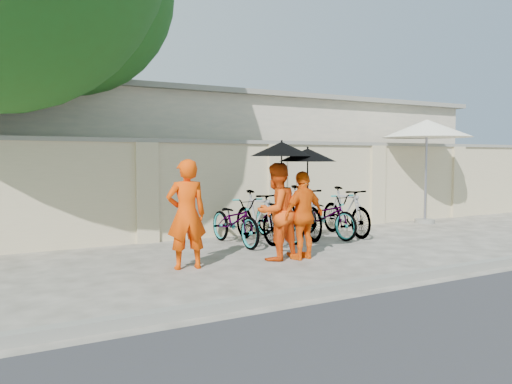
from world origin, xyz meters
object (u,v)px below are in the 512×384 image
monk_left (186,214)px  monk_right (303,215)px  monk_center (276,212)px  patio_umbrella (427,130)px

monk_left → monk_right: bearing=-178.9°
monk_center → monk_right: 0.46m
monk_center → monk_right: monk_center is taller
monk_center → monk_right: (0.42, -0.17, -0.07)m
monk_center → patio_umbrella: (5.76, 2.12, 1.60)m
monk_center → patio_umbrella: bearing=-175.2°
monk_left → monk_center: (1.55, -0.07, -0.03)m
monk_right → patio_umbrella: 6.05m
monk_left → monk_center: 1.55m
monk_left → patio_umbrella: patio_umbrella is taller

